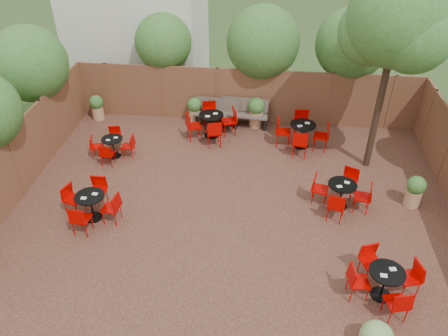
# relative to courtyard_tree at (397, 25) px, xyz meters

# --- Properties ---
(ground) EXTENTS (80.00, 80.00, 0.00)m
(ground) POSITION_rel_courtyard_tree_xyz_m (-3.97, -2.55, -4.40)
(ground) COLOR #354F23
(ground) RESTS_ON ground
(courtyard_paving) EXTENTS (12.00, 10.00, 0.02)m
(courtyard_paving) POSITION_rel_courtyard_tree_xyz_m (-3.97, -2.55, -4.39)
(courtyard_paving) COLOR #351D15
(courtyard_paving) RESTS_ON ground
(fence_back) EXTENTS (12.00, 0.08, 2.00)m
(fence_back) POSITION_rel_courtyard_tree_xyz_m (-3.97, 2.45, -3.40)
(fence_back) COLOR brown
(fence_back) RESTS_ON ground
(fence_left) EXTENTS (0.08, 10.00, 2.00)m
(fence_left) POSITION_rel_courtyard_tree_xyz_m (-9.97, -2.55, -3.40)
(fence_left) COLOR brown
(fence_left) RESTS_ON ground
(overhang_foliage) EXTENTS (15.53, 10.82, 2.59)m
(overhang_foliage) POSITION_rel_courtyard_tree_xyz_m (-6.15, 0.14, -1.69)
(overhang_foliage) COLOR #306320
(overhang_foliage) RESTS_ON ground
(courtyard_tree) EXTENTS (2.78, 2.68, 5.88)m
(courtyard_tree) POSITION_rel_courtyard_tree_xyz_m (0.00, 0.00, 0.00)
(courtyard_tree) COLOR black
(courtyard_tree) RESTS_ON courtyard_paving
(park_bench_left) EXTENTS (1.59, 0.60, 0.97)m
(park_bench_left) POSITION_rel_courtyard_tree_xyz_m (-4.94, 2.07, -3.88)
(park_bench_left) COLOR brown
(park_bench_left) RESTS_ON courtyard_paving
(park_bench_right) EXTENTS (1.68, 0.67, 1.01)m
(park_bench_right) POSITION_rel_courtyard_tree_xyz_m (-3.96, 2.08, -3.86)
(park_bench_right) COLOR brown
(park_bench_right) RESTS_ON courtyard_paving
(bistro_tables) EXTENTS (9.01, 8.05, 0.95)m
(bistro_tables) POSITION_rel_courtyard_tree_xyz_m (-3.74, -1.30, -3.93)
(bistro_tables) COLOR black
(bistro_tables) RESTS_ON courtyard_paving
(planters) EXTENTS (10.78, 4.53, 1.07)m
(planters) POSITION_rel_courtyard_tree_xyz_m (-4.33, 1.23, -3.85)
(planters) COLOR #AF7D57
(planters) RESTS_ON courtyard_paving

